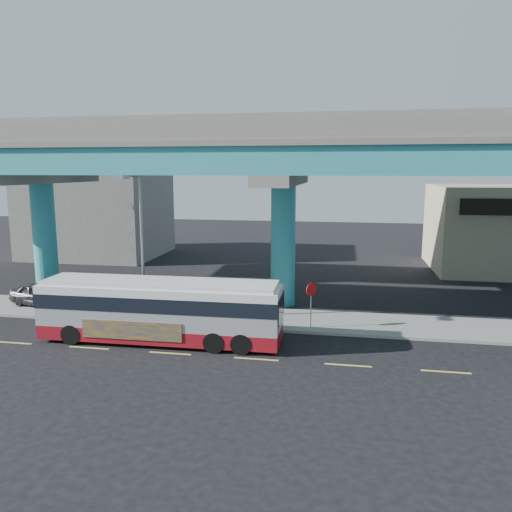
% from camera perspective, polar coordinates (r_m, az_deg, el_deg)
% --- Properties ---
extents(ground, '(120.00, 120.00, 0.00)m').
position_cam_1_polar(ground, '(22.81, 0.17, -11.44)').
color(ground, black).
rests_on(ground, ground).
extents(sidewalk, '(70.00, 4.00, 0.15)m').
position_cam_1_polar(sidewalk, '(27.92, 2.14, -7.26)').
color(sidewalk, gray).
rests_on(sidewalk, ground).
extents(lane_markings, '(58.00, 0.12, 0.01)m').
position_cam_1_polar(lane_markings, '(22.53, 0.03, -11.70)').
color(lane_markings, '#D8C64C').
rests_on(lane_markings, ground).
extents(viaduct, '(52.00, 12.40, 11.70)m').
position_cam_1_polar(viaduct, '(30.28, 3.23, 11.45)').
color(viaduct, teal).
rests_on(viaduct, ground).
extents(building_concrete, '(12.00, 10.00, 9.00)m').
position_cam_1_polar(building_concrete, '(50.93, -17.65, 5.12)').
color(building_concrete, gray).
rests_on(building_concrete, ground).
extents(transit_bus, '(11.84, 2.71, 3.03)m').
position_cam_1_polar(transit_bus, '(24.68, -10.85, -5.90)').
color(transit_bus, maroon).
rests_on(transit_bus, ground).
extents(parked_car, '(3.45, 4.76, 1.37)m').
position_cam_1_polar(parked_car, '(32.91, -23.35, -4.06)').
color(parked_car, '#313136').
rests_on(parked_car, sidewalk).
extents(street_lamp, '(0.50, 2.60, 8.04)m').
position_cam_1_polar(street_lamp, '(26.76, -13.44, 3.29)').
color(street_lamp, gray).
rests_on(street_lamp, sidewalk).
extents(stop_sign, '(0.51, 0.55, 2.40)m').
position_cam_1_polar(stop_sign, '(25.97, 6.32, -4.52)').
color(stop_sign, gray).
rests_on(stop_sign, sidewalk).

